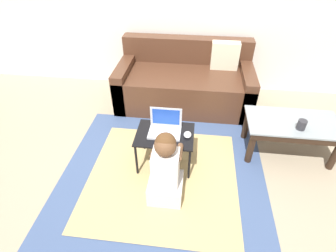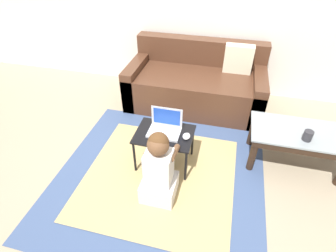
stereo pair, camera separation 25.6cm
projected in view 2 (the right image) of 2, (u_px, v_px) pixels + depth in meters
The scene contains 10 objects.
ground_plane at pixel (169, 163), 2.80m from camera, with size 16.00×16.00×0.00m, color gray.
wall_back at pixel (202, 0), 3.39m from camera, with size 9.00×0.06×2.50m.
area_rug at pixel (159, 176), 2.65m from camera, with size 2.05×2.00×0.01m.
couch at pixel (196, 84), 3.58m from camera, with size 1.78×0.92×0.83m.
coffee_table at pixel (299, 137), 2.61m from camera, with size 0.95×0.51×0.42m.
laptop_desk at pixel (164, 137), 2.60m from camera, with size 0.57×0.42×0.40m.
laptop at pixel (165, 129), 2.57m from camera, with size 0.31×0.22×0.23m.
computer_mouse at pixel (186, 136), 2.51m from camera, with size 0.07×0.10×0.04m.
person_seated at pixel (159, 170), 2.29m from camera, with size 0.31×0.42×0.73m.
cup_on_table at pixel (308, 136), 2.44m from camera, with size 0.08×0.08×0.10m.
Camera 2 is at (0.47, -1.91, 2.04)m, focal length 28.00 mm.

